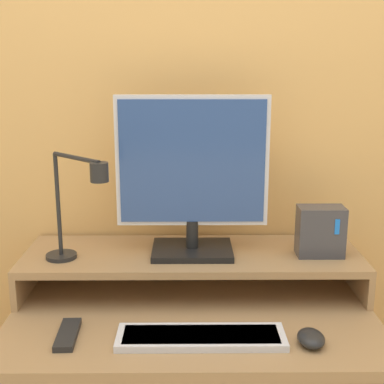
% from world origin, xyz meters
% --- Properties ---
extents(wall_back, '(6.00, 0.05, 2.50)m').
position_xyz_m(wall_back, '(0.00, 0.65, 1.25)').
color(wall_back, '#E5AD60').
rests_on(wall_back, ground_plane).
extents(desk, '(1.01, 0.61, 0.70)m').
position_xyz_m(desk, '(0.00, 0.31, 0.49)').
color(desk, '#A87F51').
rests_on(desk, ground_plane).
extents(monitor_shelf, '(1.01, 0.32, 0.12)m').
position_xyz_m(monitor_shelf, '(0.00, 0.45, 0.80)').
color(monitor_shelf, '#A87F51').
rests_on(monitor_shelf, desk).
extents(monitor, '(0.44, 0.18, 0.47)m').
position_xyz_m(monitor, '(-0.00, 0.45, 1.06)').
color(monitor, black).
rests_on(monitor, monitor_shelf).
extents(desk_lamp, '(0.21, 0.20, 0.32)m').
position_xyz_m(desk_lamp, '(-0.32, 0.35, 0.99)').
color(desk_lamp, black).
rests_on(desk_lamp, monitor_shelf).
extents(router_dock, '(0.14, 0.08, 0.15)m').
position_xyz_m(router_dock, '(0.38, 0.43, 0.89)').
color(router_dock, '#3D3D42').
rests_on(router_dock, monitor_shelf).
extents(keyboard, '(0.42, 0.12, 0.02)m').
position_xyz_m(keyboard, '(0.02, 0.14, 0.71)').
color(keyboard, silver).
rests_on(keyboard, desk).
extents(mouse, '(0.07, 0.09, 0.04)m').
position_xyz_m(mouse, '(0.29, 0.12, 0.72)').
color(mouse, black).
rests_on(mouse, desk).
extents(remote_control, '(0.05, 0.15, 0.02)m').
position_xyz_m(remote_control, '(-0.32, 0.16, 0.71)').
color(remote_control, black).
rests_on(remote_control, desk).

